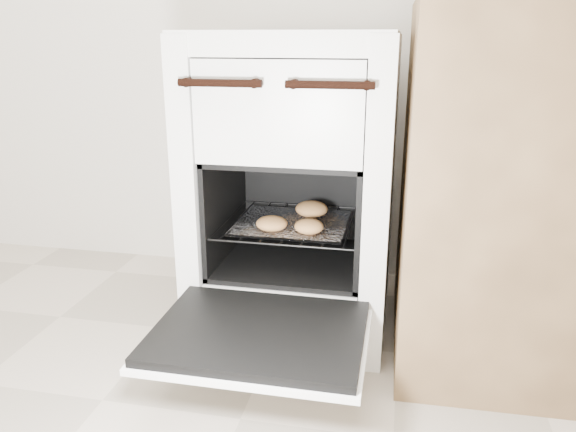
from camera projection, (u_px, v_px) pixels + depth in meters
name	position (u px, v px, depth m)	size (l,w,h in m)	color
stove	(297.00, 188.00, 1.59)	(0.53, 0.59, 0.81)	white
oven_door	(259.00, 335.00, 1.24)	(0.48, 0.37, 0.03)	black
oven_rack	(293.00, 223.00, 1.56)	(0.39, 0.37, 0.01)	black
foil_sheet	(292.00, 223.00, 1.54)	(0.30, 0.27, 0.01)	white
baked_rolls	(299.00, 217.00, 1.52)	(0.20, 0.26, 0.04)	tan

